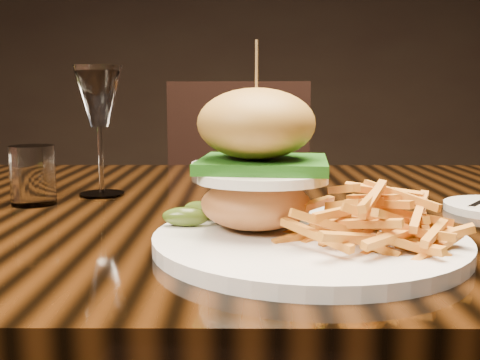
{
  "coord_description": "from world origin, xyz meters",
  "views": [
    {
      "loc": [
        -0.02,
        -0.82,
        0.91
      ],
      "look_at": [
        -0.03,
        -0.16,
        0.81
      ],
      "focal_mm": 42.0,
      "sensor_mm": 36.0,
      "label": 1
    }
  ],
  "objects_px": {
    "dining_table": "(259,253)",
    "burger_plate": "(297,196)",
    "wine_glass": "(99,101)",
    "far_dish": "(253,163)",
    "chair_far": "(235,215)"
  },
  "relations": [
    {
      "from": "dining_table",
      "to": "chair_far",
      "type": "distance_m",
      "value": 0.9
    },
    {
      "from": "dining_table",
      "to": "wine_glass",
      "type": "relative_size",
      "value": 7.84
    },
    {
      "from": "dining_table",
      "to": "burger_plate",
      "type": "height_order",
      "value": "burger_plate"
    },
    {
      "from": "wine_glass",
      "to": "far_dish",
      "type": "distance_m",
      "value": 0.4
    },
    {
      "from": "wine_glass",
      "to": "far_dish",
      "type": "relative_size",
      "value": 0.79
    },
    {
      "from": "burger_plate",
      "to": "dining_table",
      "type": "bearing_deg",
      "value": 116.36
    },
    {
      "from": "burger_plate",
      "to": "wine_glass",
      "type": "xyz_separation_m",
      "value": [
        -0.28,
        0.3,
        0.1
      ]
    },
    {
      "from": "chair_far",
      "to": "dining_table",
      "type": "bearing_deg",
      "value": -82.08
    },
    {
      "from": "dining_table",
      "to": "far_dish",
      "type": "bearing_deg",
      "value": 90.41
    },
    {
      "from": "wine_glass",
      "to": "far_dish",
      "type": "xyz_separation_m",
      "value": [
        0.25,
        0.29,
        -0.13
      ]
    },
    {
      "from": "dining_table",
      "to": "burger_plate",
      "type": "bearing_deg",
      "value": -81.99
    },
    {
      "from": "dining_table",
      "to": "chair_far",
      "type": "height_order",
      "value": "chair_far"
    },
    {
      "from": "dining_table",
      "to": "burger_plate",
      "type": "distance_m",
      "value": 0.27
    },
    {
      "from": "burger_plate",
      "to": "chair_far",
      "type": "height_order",
      "value": "burger_plate"
    },
    {
      "from": "dining_table",
      "to": "burger_plate",
      "type": "relative_size",
      "value": 4.87
    }
  ]
}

